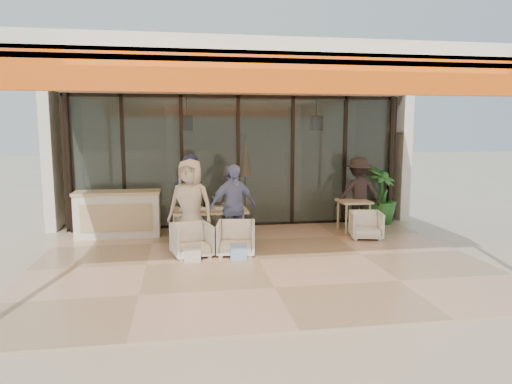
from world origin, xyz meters
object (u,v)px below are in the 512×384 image
Objects in this scene: chair_far_right at (227,219)px; diner_navy at (190,197)px; dining_table at (210,212)px; chair_near_left at (192,239)px; side_chair at (366,224)px; host_counter at (118,214)px; chair_near_right at (236,237)px; potted_palm at (381,196)px; standing_woman at (358,193)px; chair_far_left at (190,221)px; diner_grey at (229,202)px; diner_cream at (191,205)px; diner_periwinkle at (233,207)px; side_table at (354,205)px.

diner_navy reaches higher than chair_far_right.
dining_table is 2.10× the size of chair_near_left.
side_chair is at bearing -1.28° from chair_near_left.
host_counter is 2.72× the size of side_chair.
chair_far_right is at bearing 99.37° from chair_near_right.
chair_far_right is at bearing -174.42° from potted_palm.
diner_navy is (1.57, -0.46, 0.40)m from host_counter.
standing_woman is at bearing 168.44° from chair_far_right.
chair_far_left is at bearing -110.51° from diner_navy.
diner_navy is at bearing 130.33° from chair_near_right.
diner_grey is at bearing 159.49° from diner_navy.
chair_far_right is at bearing 80.70° from diner_cream.
diner_grey is 4.03m from potted_palm.
host_counter is at bearing 160.72° from diner_cream.
side_chair reaches higher than chair_far_left.
chair_far_left is 4.81m from potted_palm.
side_chair is at bearing -123.94° from potted_palm.
potted_palm is (0.98, 1.46, 0.38)m from side_chair.
diner_periwinkle is (0.84, -0.90, -0.08)m from diner_navy.
diner_grey is at bearing 99.37° from chair_near_right.
chair_far_left is 0.87× the size of chair_near_right.
host_counter is 2.19m from dining_table.
host_counter is 0.99× the size of diner_navy.
diner_periwinkle is 4.32m from potted_palm.
diner_navy is at bearing 111.66° from diner_cream.
diner_cream is 5.10m from potted_palm.
side_chair is (3.80, -1.07, 0.02)m from chair_far_left.
diner_cream reaches higher than side_table.
dining_table is at bearing -163.06° from potted_palm.
chair_near_right is 0.98× the size of side_table.
side_chair is at bearing 76.64° from standing_woman.
standing_woman reaches higher than host_counter.
chair_near_right is 1.07× the size of side_chair.
diner_cream is at bearing 104.03° from chair_far_left.
standing_woman is (3.18, 0.47, 0.07)m from diner_grey.
chair_far_left is (-0.41, 0.94, -0.37)m from dining_table.
chair_near_left reaches higher than chair_far_left.
standing_woman is 0.88m from potted_palm.
host_counter is 2.48× the size of side_table.
diner_periwinkle is 0.98× the size of standing_woman.
side_chair is (2.96, -1.07, 0.01)m from chair_far_right.
chair_near_right is 0.42× the size of standing_woman.
chair_far_right is 0.90× the size of chair_near_right.
diner_periwinkle reaches higher than side_table.
side_chair is (3.80, 0.33, -0.57)m from diner_cream.
diner_navy is at bearing -16.38° from host_counter.
diner_cream reaches higher than chair_far_left.
diner_grey reaches higher than chair_far_left.
host_counter is at bearing -36.89° from diner_navy.
host_counter is 1.08× the size of diner_periwinkle.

